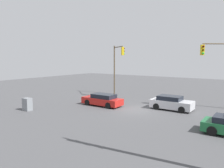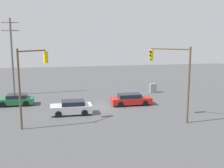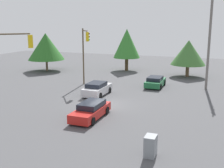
# 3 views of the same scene
# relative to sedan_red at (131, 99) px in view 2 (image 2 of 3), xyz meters

# --- Properties ---
(ground_plane) EXTENTS (80.00, 80.00, 0.00)m
(ground_plane) POSITION_rel_sedan_red_xyz_m (-4.01, -0.38, -0.64)
(ground_plane) COLOR #4C4C4F
(sedan_red) EXTENTS (4.59, 1.87, 1.32)m
(sedan_red) POSITION_rel_sedan_red_xyz_m (0.00, 0.00, 0.00)
(sedan_red) COLOR red
(sedan_red) RESTS_ON ground_plane
(sedan_green) EXTENTS (4.04, 1.95, 1.26)m
(sedan_green) POSITION_rel_sedan_red_xyz_m (-12.98, 2.43, -0.02)
(sedan_green) COLOR #1E6638
(sedan_green) RESTS_ON ground_plane
(sedan_silver) EXTENTS (4.15, 1.98, 1.40)m
(sedan_silver) POSITION_rel_sedan_red_xyz_m (-6.89, -2.52, 0.04)
(sedan_silver) COLOR silver
(sedan_silver) RESTS_ON ground_plane
(traffic_signal_main) EXTENTS (2.48, 1.99, 6.90)m
(traffic_signal_main) POSITION_rel_sedan_red_xyz_m (-10.51, -5.67, 3.99)
(traffic_signal_main) COLOR brown
(traffic_signal_main) RESTS_ON ground_plane
(traffic_signal_cross) EXTENTS (3.15, 2.62, 6.97)m
(traffic_signal_cross) POSITION_rel_sedan_red_xyz_m (2.31, -6.48, 4.10)
(traffic_signal_cross) COLOR brown
(traffic_signal_cross) RESTS_ON ground_plane
(utility_pole_tall) EXTENTS (2.20, 0.28, 10.10)m
(utility_pole_tall) POSITION_rel_sedan_red_xyz_m (-13.95, 8.21, 4.70)
(utility_pole_tall) COLOR slate
(utility_pole_tall) RESTS_ON ground_plane
(electrical_cabinet) EXTENTS (0.87, 0.63, 1.25)m
(electrical_cabinet) POSITION_rel_sedan_red_xyz_m (4.81, 6.07, -0.02)
(electrical_cabinet) COLOR gray
(electrical_cabinet) RESTS_ON ground_plane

